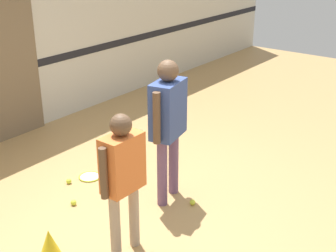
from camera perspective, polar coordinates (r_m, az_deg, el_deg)
name	(u,v)px	position (r m, az deg, el deg)	size (l,w,h in m)	color
ground_plane	(152,203)	(5.51, -1.94, -9.39)	(16.00, 16.00, 0.00)	tan
person_instructor	(168,116)	(5.16, 0.00, 1.18)	(0.62, 0.35, 1.68)	#6B4C70
person_student_left	(123,170)	(4.33, -5.54, -5.39)	(0.55, 0.23, 1.45)	tan
racket_spare_on_floor	(91,176)	(6.13, -9.37, -6.06)	(0.51, 0.36, 0.03)	#C6D838
tennis_ball_near_instructor	(193,202)	(5.47, 3.01, -9.28)	(0.07, 0.07, 0.07)	#CCE038
tennis_ball_by_spare_racket	(103,172)	(6.16, -7.99, -5.59)	(0.07, 0.07, 0.07)	#CCE038
tennis_ball_stray_left	(74,203)	(5.57, -11.45, -9.13)	(0.07, 0.07, 0.07)	#CCE038
tennis_ball_stray_right	(69,181)	(6.02, -12.00, -6.60)	(0.07, 0.07, 0.07)	#CCE038
training_cone	(50,244)	(4.77, -14.24, -13.72)	(0.22, 0.22, 0.30)	yellow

